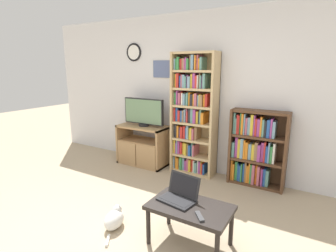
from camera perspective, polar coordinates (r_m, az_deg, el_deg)
ground_plane at (r=2.90m, az=-12.95°, el=-24.49°), size 18.00×18.00×0.00m
wall_back at (r=4.35m, az=8.09°, el=6.87°), size 6.69×0.09×2.60m
tv_stand at (r=4.78m, az=-5.50°, el=-4.11°), size 0.90×0.48×0.71m
television at (r=4.62m, az=-5.32°, el=3.03°), size 0.79×0.18×0.49m
bookshelf_tall at (r=4.28m, az=5.35°, el=2.49°), size 0.73×0.31×1.97m
bookshelf_short at (r=4.09m, az=18.41°, el=-4.82°), size 0.80×0.26×1.14m
coffee_table at (r=2.69m, az=4.79°, el=-17.88°), size 0.80×0.48×0.42m
laptop at (r=2.74m, az=2.57°, el=-14.54°), size 0.40×0.32×0.25m
remote_near_laptop at (r=2.49m, az=6.88°, el=-18.95°), size 0.14×0.15×0.02m
cat at (r=3.12m, az=-11.54°, el=-19.17°), size 0.29×0.46×0.24m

